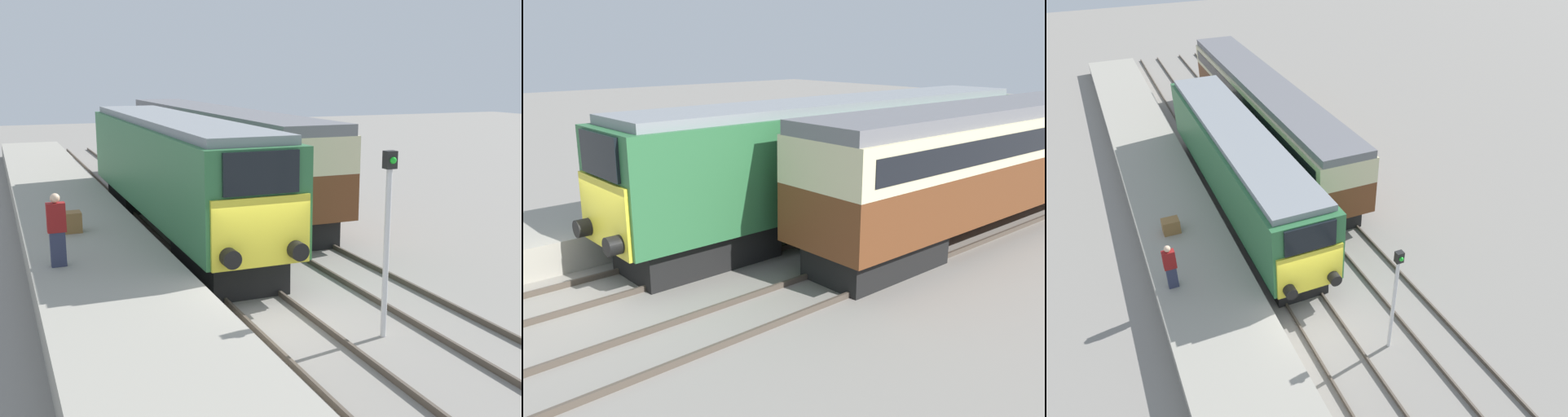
{
  "view_description": "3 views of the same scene",
  "coord_description": "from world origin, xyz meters",
  "views": [
    {
      "loc": [
        -5.68,
        -13.08,
        5.51
      ],
      "look_at": [
        0.0,
        0.63,
        2.4
      ],
      "focal_mm": 45.0,
      "sensor_mm": 36.0,
      "label": 1
    },
    {
      "loc": [
        12.5,
        -4.67,
        5.67
      ],
      "look_at": [
        1.7,
        4.63,
        1.6
      ],
      "focal_mm": 40.0,
      "sensor_mm": 36.0,
      "label": 2
    },
    {
      "loc": [
        -5.71,
        -11.81,
        13.14
      ],
      "look_at": [
        1.7,
        4.63,
        1.6
      ],
      "focal_mm": 35.0,
      "sensor_mm": 36.0,
      "label": 3
    }
  ],
  "objects": [
    {
      "name": "passenger_carriage",
      "position": [
        3.4,
        14.32,
        2.42
      ],
      "size": [
        2.75,
        20.4,
        3.96
      ],
      "color": "black",
      "rests_on": "ground_plane"
    },
    {
      "name": "luggage_crate",
      "position": [
        -3.74,
        6.33,
        1.18
      ],
      "size": [
        0.7,
        0.56,
        0.6
      ],
      "color": "olive",
      "rests_on": "platform_left"
    },
    {
      "name": "signal_post",
      "position": [
        1.7,
        -2.05,
        2.35
      ],
      "size": [
        0.24,
        0.28,
        3.96
      ],
      "color": "silver",
      "rests_on": "ground_plane"
    },
    {
      "name": "rails_near_track",
      "position": [
        0.0,
        5.0,
        0.07
      ],
      "size": [
        1.51,
        60.0,
        0.14
      ],
      "color": "#4C4238",
      "rests_on": "ground_plane"
    },
    {
      "name": "rails_far_track",
      "position": [
        3.4,
        5.0,
        0.07
      ],
      "size": [
        1.5,
        60.0,
        0.14
      ],
      "color": "#4C4238",
      "rests_on": "ground_plane"
    },
    {
      "name": "ground_plane",
      "position": [
        0.0,
        0.0,
        0.0
      ],
      "size": [
        120.0,
        120.0,
        0.0
      ],
      "primitive_type": "plane",
      "color": "gray"
    },
    {
      "name": "platform_left",
      "position": [
        -3.3,
        8.0,
        0.44
      ],
      "size": [
        3.5,
        50.0,
        0.88
      ],
      "color": "#9E998C",
      "rests_on": "ground_plane"
    },
    {
      "name": "person_on_platform",
      "position": [
        -4.38,
        2.89,
        1.78
      ],
      "size": [
        0.44,
        0.26,
        1.8
      ],
      "color": "#2D334C",
      "rests_on": "platform_left"
    },
    {
      "name": "locomotive",
      "position": [
        0.0,
        8.47,
        2.27
      ],
      "size": [
        2.7,
        16.19,
        4.03
      ],
      "color": "black",
      "rests_on": "ground_plane"
    }
  ]
}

